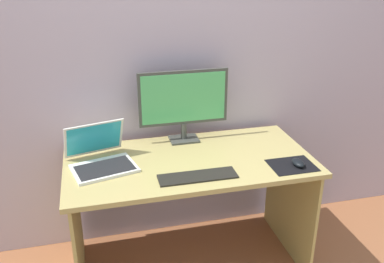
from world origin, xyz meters
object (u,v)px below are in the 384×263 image
object	(u,v)px
laptop	(101,158)
keyboard_external	(198,176)
mouse	(298,163)
monitor	(184,102)

from	to	relation	value
laptop	keyboard_external	size ratio (longest dim) A/B	0.97
mouse	monitor	bearing A→B (deg)	136.67
keyboard_external	mouse	distance (m)	0.57
mouse	keyboard_external	bearing A→B (deg)	178.17
monitor	laptop	distance (m)	0.61
monitor	keyboard_external	distance (m)	0.55
keyboard_external	monitor	bearing A→B (deg)	86.28
laptop	keyboard_external	distance (m)	0.55
monitor	laptop	xyz separation A→B (m)	(-0.53, -0.23, -0.21)
laptop	monitor	bearing A→B (deg)	23.38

